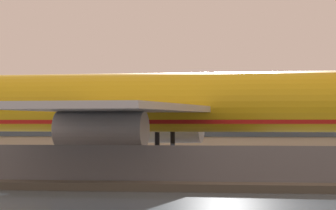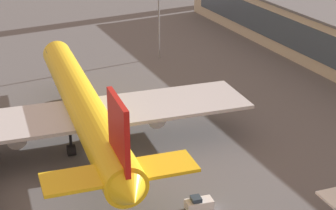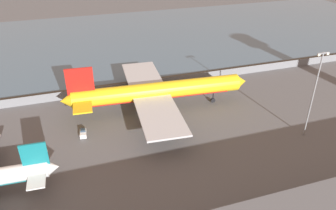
# 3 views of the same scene
# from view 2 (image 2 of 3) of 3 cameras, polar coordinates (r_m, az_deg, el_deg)

# --- Properties ---
(ground_plane) EXTENTS (500.00, 500.00, 0.00)m
(ground_plane) POSITION_cam_2_polar(r_m,az_deg,el_deg) (79.27, -6.56, -4.86)
(ground_plane) COLOR #565659
(cargo_jet_yellow) EXTENTS (54.32, 46.99, 15.16)m
(cargo_jet_yellow) POSITION_cam_2_polar(r_m,az_deg,el_deg) (79.65, -8.53, -0.22)
(cargo_jet_yellow) COLOR yellow
(cargo_jet_yellow) RESTS_ON ground
(baggage_tug) EXTENTS (1.93, 3.35, 1.80)m
(baggage_tug) POSITION_cam_2_polar(r_m,az_deg,el_deg) (66.28, 3.15, -10.00)
(baggage_tug) COLOR white
(baggage_tug) RESTS_ON ground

